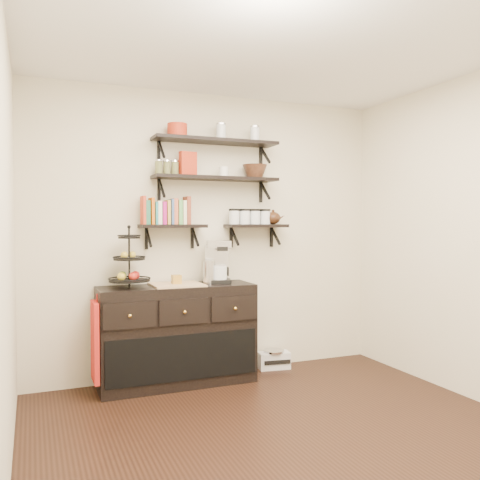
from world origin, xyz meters
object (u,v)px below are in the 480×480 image
fruit_stand (130,267)px  sideboard (177,335)px  radio (274,359)px  coffee_maker (218,263)px

fruit_stand → sideboard: bearing=-0.5°
fruit_stand → radio: bearing=4.1°
sideboard → coffee_maker: size_ratio=3.49×
coffee_maker → fruit_stand: bearing=-163.2°
sideboard → fruit_stand: 0.76m
coffee_maker → radio: coffee_maker is taller
sideboard → coffee_maker: coffee_maker is taller
fruit_stand → radio: (1.45, 0.10, -0.99)m
sideboard → coffee_maker: 0.76m
sideboard → coffee_maker: (0.40, 0.03, 0.64)m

